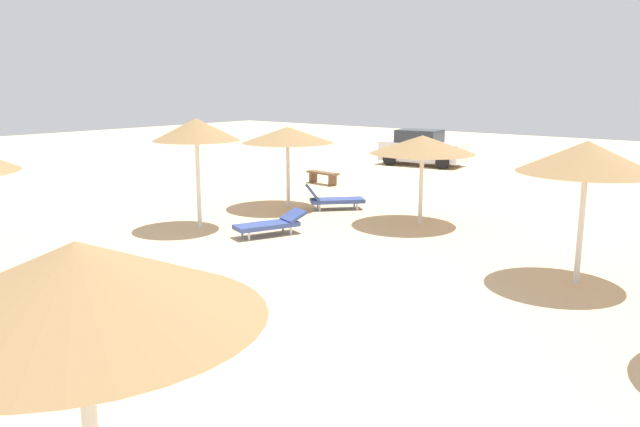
# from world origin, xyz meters

# --- Properties ---
(ground_plane) EXTENTS (80.00, 80.00, 0.00)m
(ground_plane) POSITION_xyz_m (0.00, 0.00, 0.00)
(ground_plane) COLOR #DBBA8C
(parasol_1) EXTENTS (2.92, 2.92, 2.59)m
(parasol_1) POSITION_xyz_m (-5.08, 7.59, 2.33)
(parasol_1) COLOR silver
(parasol_1) RESTS_ON ground
(parasol_2) EXTENTS (2.35, 2.35, 3.02)m
(parasol_2) POSITION_xyz_m (-4.99, 3.83, 2.71)
(parasol_2) COLOR silver
(parasol_2) RESTS_ON ground
(parasol_6) EXTENTS (2.94, 2.94, 2.52)m
(parasol_6) POSITION_xyz_m (-0.52, 8.15, 2.26)
(parasol_6) COLOR silver
(parasol_6) RESTS_ON ground
(parasol_7) EXTENTS (2.67, 2.67, 2.86)m
(parasol_7) POSITION_xyz_m (4.69, 5.45, 2.54)
(parasol_7) COLOR silver
(parasol_7) RESTS_ON ground
(parasol_8) EXTENTS (2.74, 2.74, 2.86)m
(parasol_8) POSITION_xyz_m (4.29, -5.00, 2.55)
(parasol_8) COLOR silver
(parasol_8) RESTS_ON ground
(lounger_1) EXTENTS (1.71, 1.80, 0.80)m
(lounger_1) POSITION_xyz_m (-3.74, 8.22, 0.33)
(lounger_1) COLOR #33478C
(lounger_1) RESTS_ON ground
(lounger_2) EXTENTS (1.27, 2.02, 0.61)m
(lounger_2) POSITION_xyz_m (-2.86, 4.47, 0.31)
(lounger_2) COLOR #33478C
(lounger_2) RESTS_ON ground
(bench_0) EXTENTS (1.54, 0.57, 0.49)m
(bench_0) POSITION_xyz_m (-7.19, 11.96, 0.35)
(bench_0) COLOR brown
(bench_0) RESTS_ON ground
(parked_car) EXTENTS (4.19, 2.42, 1.72)m
(parked_car) POSITION_xyz_m (-7.12, 19.54, 0.82)
(parked_car) COLOR silver
(parked_car) RESTS_ON ground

